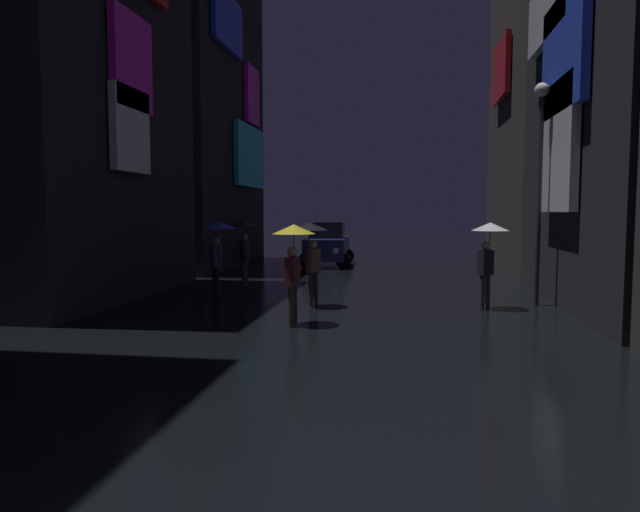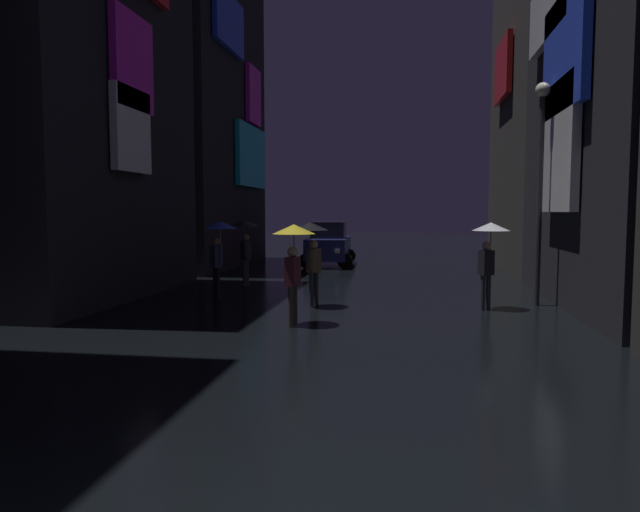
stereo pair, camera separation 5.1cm
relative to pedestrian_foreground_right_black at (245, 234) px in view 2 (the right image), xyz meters
The scene contains 9 objects.
building_left_mid 7.62m from the pedestrian_foreground_right_black, 146.77° to the right, with size 4.25×8.20×14.89m.
building_left_far 9.28m from the pedestrian_foreground_right_black, 121.87° to the left, with size 4.25×8.89×13.30m.
pedestrian_foreground_right_black is the anchor object (origin of this frame).
pedestrian_midstreet_centre_clear 7.71m from the pedestrian_foreground_right_black, 24.02° to the right, with size 0.90×0.90×2.12m.
pedestrian_near_crossing_yellow 6.39m from the pedestrian_foreground_right_black, 64.64° to the right, with size 0.90×0.90×2.12m.
pedestrian_foreground_left_black 4.34m from the pedestrian_foreground_right_black, 51.33° to the right, with size 0.90×0.90×2.12m.
pedestrian_midstreet_left_blue 2.49m from the pedestrian_foreground_right_black, 90.03° to the right, with size 0.90×0.90×2.12m.
car_distant 7.65m from the pedestrian_foreground_right_black, 77.57° to the left, with size 2.38×4.21×1.92m.
streetlamp_right_far 8.86m from the pedestrian_foreground_right_black, 15.82° to the right, with size 0.36×0.36×5.57m.
Camera 2 is at (1.75, -1.59, 2.40)m, focal length 32.00 mm.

